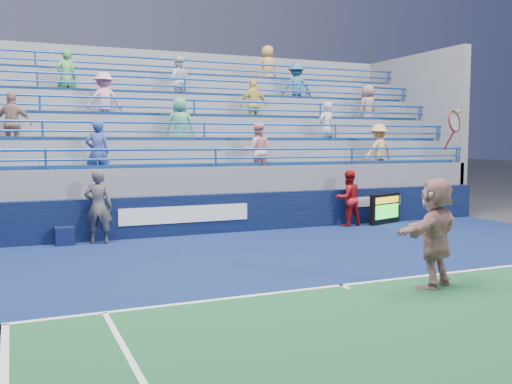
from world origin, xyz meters
name	(u,v)px	position (x,y,z in m)	size (l,w,h in m)	color
ground	(341,287)	(0.00, 0.00, 0.00)	(120.00, 120.00, 0.00)	#333538
sponsor_wall	(219,214)	(0.00, 6.50, 0.55)	(18.00, 0.32, 1.10)	#090D32
bleacher_stand	(181,172)	(0.00, 10.27, 1.55)	(18.00, 5.60, 6.13)	slate
serve_speed_board	(385,209)	(5.35, 6.10, 0.48)	(1.35, 0.59, 0.95)	black
judge_chair	(64,235)	(-4.15, 6.22, 0.26)	(0.46, 0.46, 0.81)	#0C143E
tennis_player	(435,232)	(1.48, -0.68, 0.97)	(1.88, 1.24, 3.11)	silver
line_judge	(98,207)	(-3.33, 6.06, 0.94)	(0.69, 0.45, 1.88)	#141937
ball_girl	(348,198)	(4.05, 6.18, 0.85)	(0.83, 0.65, 1.70)	#A21214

